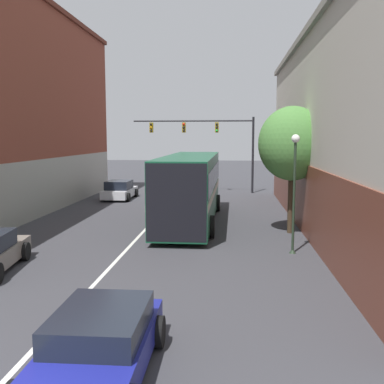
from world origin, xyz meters
The scene contains 7 objects.
lane_center_line centered at (0.00, 17.32, 0.00)m, with size 0.14×46.64×0.01m.
bus centered at (2.00, 17.85, 1.96)m, with size 2.89×11.62×3.49m.
hatchback_foreground centered at (1.69, 2.45, 0.60)m, with size 2.11×4.37×1.23m.
parked_car_left_near centered at (-3.89, 26.23, 0.63)m, with size 2.07×4.07×1.34m.
traffic_signal_gantry centered at (2.45, 30.63, 4.54)m, with size 9.63×0.36×6.01m.
street_lamp centered at (6.49, 11.86, 2.62)m, with size 0.31×0.31×4.54m.
street_tree_near centered at (6.86, 15.60, 4.13)m, with size 3.08×2.77×5.84m.
Camera 1 is at (4.10, -5.25, 4.44)m, focal length 42.00 mm.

